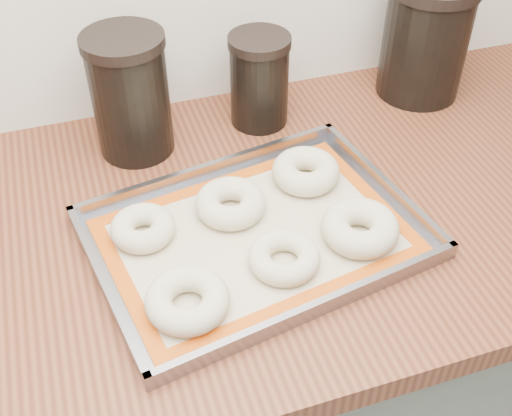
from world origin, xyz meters
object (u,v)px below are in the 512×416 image
object	(u,v)px
baking_tray	(256,235)
bagel_back_mid	(230,203)
bagel_back_right	(306,171)
bagel_back_left	(143,228)
bagel_front_left	(187,300)
bagel_front_right	(360,228)
bagel_front_mid	(284,257)
canister_left	(130,95)
canister_right	(426,38)
canister_mid	(259,80)

from	to	relation	value
baking_tray	bagel_back_mid	distance (m)	0.07
bagel_back_mid	bagel_back_right	xyz separation A→B (m)	(0.13, 0.03, 0.00)
baking_tray	bagel_back_left	distance (m)	0.16
bagel_front_left	bagel_front_right	xyz separation A→B (m)	(0.26, 0.05, 0.00)
bagel_back_left	bagel_back_mid	world-z (taller)	bagel_back_mid
baking_tray	bagel_front_left	size ratio (longest dim) A/B	4.64
bagel_back_right	bagel_back_mid	bearing A→B (deg)	-165.58
bagel_front_mid	canister_left	bearing A→B (deg)	112.63
bagel_back_left	canister_left	size ratio (longest dim) A/B	0.45
bagel_back_left	bagel_back_right	world-z (taller)	bagel_back_right
bagel_back_mid	canister_right	bearing A→B (deg)	27.21
bagel_front_right	bagel_back_right	bearing A→B (deg)	100.21
bagel_front_right	bagel_back_mid	xyz separation A→B (m)	(-0.16, 0.11, -0.00)
bagel_back_right	canister_right	size ratio (longest dim) A/B	0.49
bagel_front_right	canister_right	size ratio (longest dim) A/B	0.52
bagel_back_mid	canister_right	distance (m)	0.50
bagel_back_mid	canister_right	world-z (taller)	canister_right
baking_tray	bagel_front_right	world-z (taller)	bagel_front_right
bagel_front_left	bagel_back_mid	xyz separation A→B (m)	(0.11, 0.16, 0.00)
bagel_front_mid	bagel_front_left	bearing A→B (deg)	-166.91
baking_tray	bagel_back_right	xyz separation A→B (m)	(0.11, 0.09, 0.02)
bagel_back_mid	bagel_back_right	distance (m)	0.14
bagel_front_left	bagel_front_mid	size ratio (longest dim) A/B	1.10
bagel_front_left	canister_left	distance (m)	0.38
bagel_front_right	bagel_back_right	xyz separation A→B (m)	(-0.03, 0.14, -0.00)
bagel_back_mid	bagel_back_right	world-z (taller)	bagel_back_right
bagel_front_mid	bagel_front_right	bearing A→B (deg)	7.70
canister_right	canister_mid	bearing A→B (deg)	179.91
bagel_front_mid	bagel_back_left	distance (m)	0.21
bagel_back_left	bagel_back_mid	xyz separation A→B (m)	(0.13, 0.01, 0.00)
baking_tray	canister_right	bearing A→B (deg)	34.40
baking_tray	canister_left	distance (m)	0.31
bagel_front_left	canister_left	xyz separation A→B (m)	(0.00, 0.37, 0.08)
bagel_back_left	canister_right	world-z (taller)	canister_right
bagel_front_left	bagel_back_left	size ratio (longest dim) A/B	1.18
bagel_front_right	bagel_back_left	world-z (taller)	bagel_front_right
bagel_front_left	bagel_back_left	bearing A→B (deg)	101.00
bagel_front_left	bagel_front_right	bearing A→B (deg)	10.66
baking_tray	canister_right	xyz separation A→B (m)	(0.42, 0.28, 0.10)
bagel_front_mid	bagel_back_left	world-z (taller)	bagel_back_left
canister_left	bagel_back_right	bearing A→B (deg)	-36.90
bagel_back_left	canister_mid	xyz separation A→B (m)	(0.25, 0.24, 0.06)
baking_tray	bagel_back_right	size ratio (longest dim) A/B	4.78
bagel_front_right	canister_left	world-z (taller)	canister_left
baking_tray	bagel_back_left	bearing A→B (deg)	161.98
bagel_front_left	bagel_back_right	world-z (taller)	bagel_back_right
canister_left	canister_right	xyz separation A→B (m)	(0.54, 0.01, 0.00)
bagel_front_mid	bagel_back_mid	world-z (taller)	bagel_back_mid
bagel_front_left	bagel_back_left	distance (m)	0.15
bagel_front_left	bagel_back_right	size ratio (longest dim) A/B	1.03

